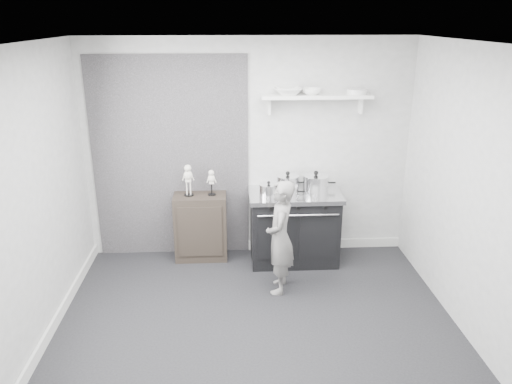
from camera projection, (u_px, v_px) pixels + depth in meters
The scene contains 15 objects.
ground at pixel (257, 329), 4.90m from camera, with size 4.00×4.00×0.00m, color black.
room_shell at pixel (246, 165), 4.49m from camera, with size 4.02×3.62×2.71m.
wall_shelf at pixel (316, 97), 5.85m from camera, with size 1.30×0.26×0.24m.
stove at pixel (294, 226), 6.17m from camera, with size 1.12×0.70×0.89m.
side_cabinet at pixel (201, 227), 6.24m from camera, with size 0.64×0.38×0.84m, color black.
child at pixel (280, 237), 5.41m from camera, with size 0.47×0.31×1.28m, color slate.
pot_front_left at pixel (269, 190), 5.87m from camera, with size 0.31×0.22×0.19m.
pot_back_left at pixel (288, 182), 6.12m from camera, with size 0.38×0.29×0.23m.
pot_back_right at pixel (316, 182), 6.10m from camera, with size 0.41×0.32×0.24m.
pot_front_center at pixel (289, 191), 5.87m from camera, with size 0.29×0.21×0.17m.
skeleton_full at pixel (188, 178), 6.02m from camera, with size 0.13×0.08×0.45m, color silver, non-canonical shape.
skeleton_torso at pixel (211, 181), 6.05m from camera, with size 0.10×0.07×0.37m, color silver, non-canonical shape.
bowl_large at pixel (288, 91), 5.80m from camera, with size 0.33×0.33×0.08m, color white.
bowl_small at pixel (312, 92), 5.82m from camera, with size 0.23×0.23×0.07m, color white.
plate_stack at pixel (357, 92), 5.85m from camera, with size 0.24×0.24×0.06m, color silver.
Camera 1 is at (-0.24, -4.16, 2.91)m, focal length 35.00 mm.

